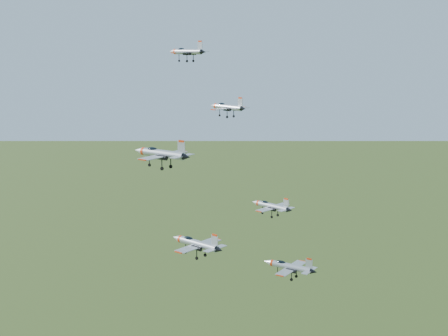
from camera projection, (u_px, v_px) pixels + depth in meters
The scene contains 6 objects.
jet_lead at pixel (187, 51), 147.12m from camera, with size 11.89×9.77×3.18m.
jet_left_high at pixel (227, 107), 130.72m from camera, with size 10.66×8.87×2.85m.
jet_right_high at pixel (161, 153), 117.28m from camera, with size 13.90×11.49×3.72m.
jet_left_low at pixel (271, 206), 137.79m from camera, with size 11.56×9.57×3.09m.
jet_right_low at pixel (196, 243), 117.88m from camera, with size 12.90×10.60×3.46m.
jet_trail at pixel (289, 266), 127.30m from camera, with size 12.25×10.20×3.27m.
Camera 1 is at (86.52, -98.48, 150.19)m, focal length 50.00 mm.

